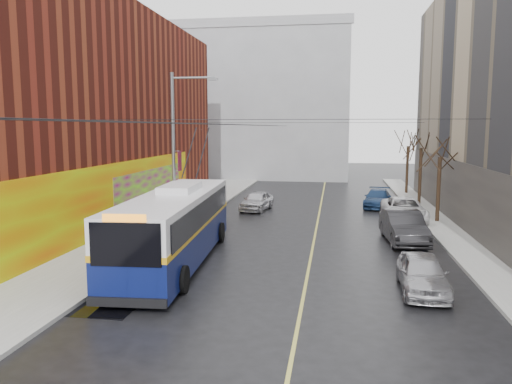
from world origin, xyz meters
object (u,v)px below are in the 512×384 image
at_px(parked_car_c, 404,210).
at_px(streetlight_pole, 176,149).
at_px(trolleybus, 175,225).
at_px(pedestrian_b, 126,216).
at_px(pedestrian_c, 176,215).
at_px(parked_car_b, 404,227).
at_px(pedestrian_a, 131,219).
at_px(parked_car_a, 423,273).
at_px(tree_far, 408,137).
at_px(tree_mid, 422,138).
at_px(parked_car_d, 378,198).
at_px(following_car, 257,201).
at_px(tree_near, 441,145).

bearing_deg(parked_car_c, streetlight_pole, -154.54).
height_order(trolleybus, pedestrian_b, trolleybus).
height_order(streetlight_pole, pedestrian_c, streetlight_pole).
distance_m(parked_car_b, parked_car_c, 6.28).
relative_size(parked_car_b, pedestrian_c, 2.90).
bearing_deg(streetlight_pole, pedestrian_a, -172.77).
distance_m(streetlight_pole, parked_car_a, 14.93).
bearing_deg(parked_car_a, trolleybus, 167.64).
bearing_deg(tree_far, tree_mid, -90.00).
height_order(parked_car_b, pedestrian_a, pedestrian_a).
xyz_separation_m(tree_far, pedestrian_b, (-18.35, -19.71, -4.19)).
bearing_deg(parked_car_b, parked_car_d, 87.28).
height_order(tree_mid, tree_far, tree_mid).
height_order(parked_car_d, following_car, following_car).
height_order(pedestrian_b, pedestrian_c, pedestrian_c).
bearing_deg(pedestrian_b, tree_near, -46.75).
height_order(parked_car_d, pedestrian_a, pedestrian_a).
bearing_deg(pedestrian_b, parked_car_a, -92.55).
bearing_deg(pedestrian_a, following_car, -36.57).
height_order(parked_car_b, following_car, parked_car_b).
relative_size(trolleybus, pedestrian_b, 8.01).
bearing_deg(parked_car_a, tree_mid, 82.85).
xyz_separation_m(parked_car_c, following_car, (-10.08, 2.79, -0.06)).
relative_size(tree_near, following_car, 1.55).
relative_size(trolleybus, parked_car_b, 2.53).
distance_m(parked_car_a, following_car, 19.31).
distance_m(parked_car_d, pedestrian_c, 16.62).
bearing_deg(pedestrian_b, pedestrian_c, -53.47).
distance_m(following_car, pedestrian_a, 11.08).
bearing_deg(tree_mid, pedestrian_b, -145.29).
bearing_deg(trolleybus, parked_car_b, 24.08).
bearing_deg(streetlight_pole, pedestrian_b, 174.90).
height_order(pedestrian_a, pedestrian_c, pedestrian_c).
xyz_separation_m(tree_mid, tree_far, (0.00, 7.00, -0.11)).
distance_m(parked_car_c, following_car, 10.46).
xyz_separation_m(streetlight_pole, tree_far, (15.14, 20.00, 0.30)).
bearing_deg(pedestrian_b, tree_far, -16.99).
xyz_separation_m(streetlight_pole, parked_car_a, (11.94, -7.95, -4.14)).
distance_m(tree_far, trolleybus, 28.97).
height_order(tree_far, parked_car_d, tree_far).
bearing_deg(parked_car_a, pedestrian_b, 153.03).
bearing_deg(tree_near, pedestrian_c, -161.52).
distance_m(parked_car_b, pedestrian_c, 12.69).
relative_size(tree_far, trolleybus, 0.51).
relative_size(streetlight_pole, parked_car_c, 1.63).
relative_size(parked_car_a, pedestrian_b, 2.59).
bearing_deg(pedestrian_b, parked_car_d, -26.35).
relative_size(streetlight_pole, tree_near, 1.41).
bearing_deg(pedestrian_b, trolleybus, -113.54).
bearing_deg(parked_car_d, pedestrian_b, -133.91).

